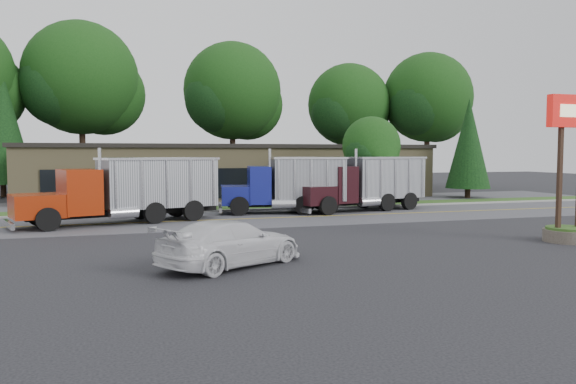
% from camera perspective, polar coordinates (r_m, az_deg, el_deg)
% --- Properties ---
extents(ground, '(140.00, 140.00, 0.00)m').
position_cam_1_polar(ground, '(22.35, 1.73, -5.34)').
color(ground, '#333338').
rests_on(ground, ground).
extents(road, '(60.00, 8.00, 0.02)m').
position_cam_1_polar(road, '(30.93, -3.66, -2.74)').
color(road, '#5C5C61').
rests_on(road, ground).
extents(center_line, '(60.00, 0.12, 0.01)m').
position_cam_1_polar(center_line, '(30.93, -3.66, -2.74)').
color(center_line, gold).
rests_on(center_line, ground).
extents(curb, '(60.00, 0.30, 0.12)m').
position_cam_1_polar(curb, '(35.00, -5.26, -1.96)').
color(curb, '#9E9E99').
rests_on(curb, ground).
extents(grass_verge, '(60.00, 3.40, 0.03)m').
position_cam_1_polar(grass_verge, '(36.75, -5.83, -1.68)').
color(grass_verge, '#25501B').
rests_on(grass_verge, ground).
extents(far_parking, '(60.00, 7.00, 0.02)m').
position_cam_1_polar(far_parking, '(41.65, -7.18, -1.03)').
color(far_parking, '#5C5C61').
rests_on(far_parking, ground).
extents(strip_mall, '(32.00, 12.00, 4.00)m').
position_cam_1_polar(strip_mall, '(47.78, -6.07, 2.03)').
color(strip_mall, '#8F7F57').
rests_on(strip_mall, ground).
extents(bilo_sign, '(2.20, 1.90, 5.95)m').
position_cam_1_polar(bilo_sign, '(25.50, 26.65, -0.03)').
color(bilo_sign, '#6B6054').
rests_on(bilo_sign, ground).
extents(tree_far_b, '(10.91, 10.27, 15.56)m').
position_cam_1_polar(tree_far_b, '(55.43, -20.11, 10.29)').
color(tree_far_b, '#382619').
rests_on(tree_far_b, ground).
extents(tree_far_c, '(10.16, 9.56, 14.49)m').
position_cam_1_polar(tree_far_c, '(56.42, -5.55, 9.70)').
color(tree_far_c, '#382619').
rests_on(tree_far_c, ground).
extents(tree_far_d, '(8.97, 8.44, 12.80)m').
position_cam_1_polar(tree_far_d, '(58.95, 6.28, 8.39)').
color(tree_far_d, '#382619').
rests_on(tree_far_d, ground).
extents(tree_far_e, '(9.80, 9.22, 13.97)m').
position_cam_1_polar(tree_far_e, '(60.90, 14.06, 8.87)').
color(tree_far_e, '#382619').
rests_on(tree_far_e, ground).
extents(evergreen_left, '(4.89, 4.89, 11.11)m').
position_cam_1_polar(evergreen_left, '(51.71, -27.13, 6.31)').
color(evergreen_left, '#382619').
rests_on(evergreen_left, ground).
extents(evergreen_right, '(3.51, 3.51, 7.98)m').
position_cam_1_polar(evergreen_right, '(47.40, 17.88, 4.72)').
color(evergreen_right, '#382619').
rests_on(evergreen_right, ground).
extents(tree_verge, '(4.32, 4.07, 6.17)m').
position_cam_1_polar(tree_verge, '(39.83, 8.50, 4.38)').
color(tree_verge, '#382619').
rests_on(tree_verge, ground).
extents(dump_truck_red, '(10.41, 5.30, 3.36)m').
position_cam_1_polar(dump_truck_red, '(30.16, -15.55, 0.41)').
color(dump_truck_red, black).
rests_on(dump_truck_red, ground).
extents(dump_truck_blue, '(7.68, 3.70, 3.36)m').
position_cam_1_polar(dump_truck_blue, '(33.74, 0.27, 0.90)').
color(dump_truck_blue, black).
rests_on(dump_truck_blue, ground).
extents(dump_truck_maroon, '(9.11, 4.44, 3.36)m').
position_cam_1_polar(dump_truck_maroon, '(35.66, 8.01, 1.04)').
color(dump_truck_maroon, black).
rests_on(dump_truck_maroon, ground).
extents(rally_car, '(5.46, 4.34, 1.48)m').
position_cam_1_polar(rally_car, '(18.15, -5.80, -5.17)').
color(rally_car, silver).
rests_on(rally_car, ground).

